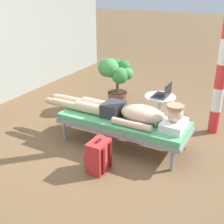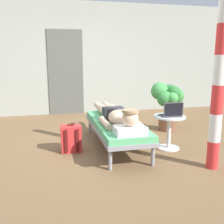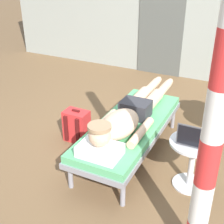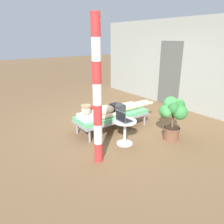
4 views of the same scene
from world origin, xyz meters
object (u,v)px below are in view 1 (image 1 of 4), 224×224
(side_table, at_px, (160,106))
(potted_plant, at_px, (116,75))
(backpack, at_px, (98,156))
(lounge_chair, at_px, (123,123))
(person_reclining, at_px, (126,112))
(laptop, at_px, (164,93))

(side_table, xyz_separation_m, potted_plant, (0.42, 1.00, 0.25))
(side_table, height_order, backpack, side_table)
(lounge_chair, xyz_separation_m, side_table, (0.78, -0.25, 0.01))
(person_reclining, bearing_deg, backpack, 177.65)
(person_reclining, relative_size, potted_plant, 2.34)
(lounge_chair, height_order, laptop, laptop)
(person_reclining, relative_size, laptop, 7.00)
(lounge_chair, distance_m, backpack, 0.72)
(side_table, bearing_deg, lounge_chair, 162.38)
(person_reclining, distance_m, laptop, 0.82)
(lounge_chair, distance_m, potted_plant, 1.43)
(backpack, distance_m, potted_plant, 2.09)
(person_reclining, height_order, backpack, person_reclining)
(laptop, height_order, backpack, laptop)
(laptop, bearing_deg, backpack, 169.06)
(side_table, height_order, potted_plant, potted_plant)
(backpack, bearing_deg, side_table, -9.01)
(person_reclining, bearing_deg, lounge_chair, 90.00)
(side_table, distance_m, backpack, 1.51)
(person_reclining, distance_m, side_table, 0.82)
(backpack, height_order, potted_plant, potted_plant)
(person_reclining, relative_size, backpack, 5.12)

